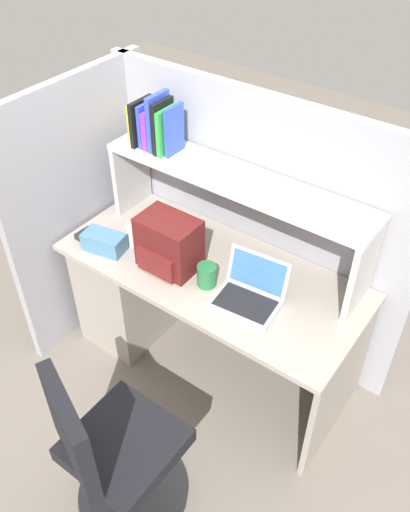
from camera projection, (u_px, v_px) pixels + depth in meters
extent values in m
plane|color=slate|center=(210.00, 360.00, 3.23)|extent=(8.00, 8.00, 0.00)
cube|color=#AAA093|center=(211.00, 271.00, 2.76)|extent=(1.60, 0.70, 0.03)
cube|color=#9D9388|center=(136.00, 280.00, 3.25)|extent=(0.40, 0.64, 0.70)
cube|color=#9D9388|center=(339.00, 389.00, 2.65)|extent=(0.03, 0.64, 0.70)
cube|color=#9E9EA8|center=(251.00, 226.00, 2.96)|extent=(1.84, 0.05, 1.55)
cube|color=#9E9EA8|center=(85.00, 209.00, 3.08)|extent=(0.05, 1.06, 1.55)
cube|color=beige|center=(131.00, 174.00, 3.06)|extent=(0.03, 0.28, 0.42)
cube|color=beige|center=(363.00, 271.00, 2.43)|extent=(0.03, 0.28, 0.42)
cube|color=silver|center=(236.00, 179.00, 2.60)|extent=(1.44, 0.28, 0.03)
cube|color=yellow|center=(139.00, 121.00, 2.79)|extent=(0.02, 0.15, 0.22)
cube|color=black|center=(142.00, 122.00, 2.76)|extent=(0.02, 0.17, 0.24)
cube|color=blue|center=(149.00, 123.00, 2.76)|extent=(0.02, 0.17, 0.23)
cube|color=purple|center=(152.00, 128.00, 2.75)|extent=(0.03, 0.14, 0.20)
cube|color=blue|center=(158.00, 122.00, 2.71)|extent=(0.03, 0.16, 0.29)
cube|color=black|center=(163.00, 126.00, 2.69)|extent=(0.02, 0.15, 0.27)
cube|color=green|center=(168.00, 131.00, 2.69)|extent=(0.02, 0.16, 0.24)
cube|color=blue|center=(174.00, 130.00, 2.67)|extent=(0.02, 0.14, 0.26)
cube|color=#B7BABF|center=(246.00, 303.00, 2.55)|extent=(0.33, 0.25, 0.02)
cube|color=black|center=(245.00, 303.00, 2.54)|extent=(0.29, 0.20, 0.00)
cube|color=#B7BABF|center=(258.00, 272.00, 2.56)|extent=(0.31, 0.09, 0.20)
cube|color=#3F72CC|center=(258.00, 273.00, 2.55)|extent=(0.28, 0.07, 0.16)
cube|color=#591919|center=(169.00, 243.00, 2.69)|extent=(0.30, 0.20, 0.28)
cube|color=maroon|center=(156.00, 264.00, 2.66)|extent=(0.22, 0.04, 0.13)
cube|color=#262628|center=(85.00, 234.00, 2.95)|extent=(0.07, 0.11, 0.03)
cylinder|color=white|center=(133.00, 234.00, 2.88)|extent=(0.08, 0.08, 0.11)
cube|color=teal|center=(104.00, 242.00, 2.84)|extent=(0.24, 0.16, 0.10)
cylinder|color=#26723F|center=(207.00, 275.00, 2.63)|extent=(0.10, 0.10, 0.12)
cylinder|color=black|center=(133.00, 492.00, 2.59)|extent=(0.52, 0.52, 0.04)
cylinder|color=#262628|center=(129.00, 469.00, 2.44)|extent=(0.05, 0.05, 0.41)
cube|color=black|center=(125.00, 444.00, 2.31)|extent=(0.44, 0.44, 0.08)
cube|color=black|center=(70.00, 433.00, 2.06)|extent=(0.39, 0.21, 0.44)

